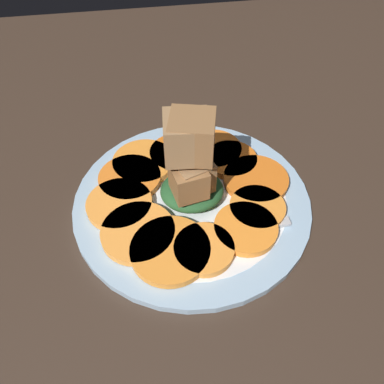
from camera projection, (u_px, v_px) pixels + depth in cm
name	position (u px, v px, depth cm)	size (l,w,h in cm)	color
table_slab	(192.00, 208.00, 47.63)	(120.00, 120.00, 2.00)	#38281E
plate	(192.00, 200.00, 46.50)	(29.06, 29.06, 1.05)	#99B7D1
carrot_slice_0	(144.00, 162.00, 49.61)	(8.22, 8.22, 0.92)	orange
carrot_slice_1	(130.00, 178.00, 47.63)	(7.95, 7.95, 0.92)	orange
carrot_slice_2	(119.00, 205.00, 44.64)	(7.88, 7.88, 0.92)	orange
carrot_slice_3	(138.00, 232.00, 42.01)	(8.39, 8.39, 0.92)	#F99439
carrot_slice_4	(170.00, 250.00, 40.43)	(8.77, 8.77, 0.92)	orange
carrot_slice_5	(207.00, 248.00, 40.56)	(6.64, 6.64, 0.92)	orange
carrot_slice_6	(246.00, 228.00, 42.37)	(7.26, 7.26, 0.92)	orange
carrot_slice_7	(257.00, 208.00, 44.36)	(6.65, 6.65, 0.92)	orange
carrot_slice_8	(256.00, 179.00, 47.48)	(8.23, 8.23, 0.92)	orange
carrot_slice_9	(231.00, 160.00, 49.91)	(6.92, 6.92, 0.92)	orange
carrot_slice_10	(213.00, 150.00, 51.24)	(7.69, 7.69, 0.92)	orange
carrot_slice_11	(177.00, 153.00, 50.73)	(7.46, 7.46, 0.92)	orange
center_pile	(191.00, 165.00, 41.51)	(7.68, 6.99, 11.99)	#235128
fork	(211.00, 234.00, 42.15)	(17.84, 2.51, 0.40)	#B2B2B7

